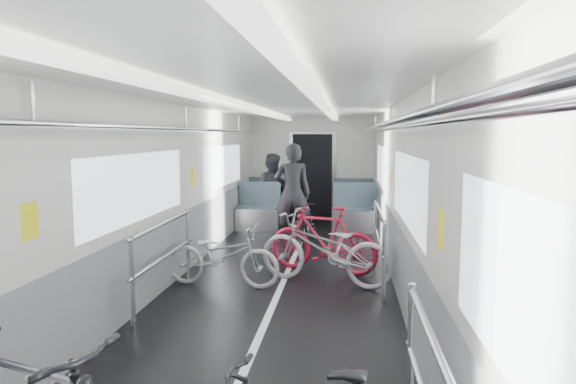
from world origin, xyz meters
name	(u,v)px	position (x,y,z in m)	size (l,w,h in m)	color
car_shell	(288,195)	(0.00, 1.78, 1.13)	(3.02, 14.01, 2.41)	black
bike_left_far	(222,256)	(-0.78, 0.96, 0.41)	(0.54, 1.56, 0.82)	#A8A9AD
bike_right_mid	(324,249)	(0.55, 1.19, 0.48)	(0.64, 1.84, 0.97)	#A2A3A7
bike_right_far	(323,239)	(0.51, 1.79, 0.49)	(0.46, 1.63, 0.98)	#B71631
bike_aisle	(304,222)	(0.07, 3.78, 0.40)	(0.53, 1.52, 0.80)	black
person_standing	(292,193)	(-0.16, 3.88, 0.91)	(0.67, 0.44, 1.83)	black
person_seated	(271,190)	(-0.79, 5.49, 0.79)	(0.77, 0.60, 1.58)	#2A2830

